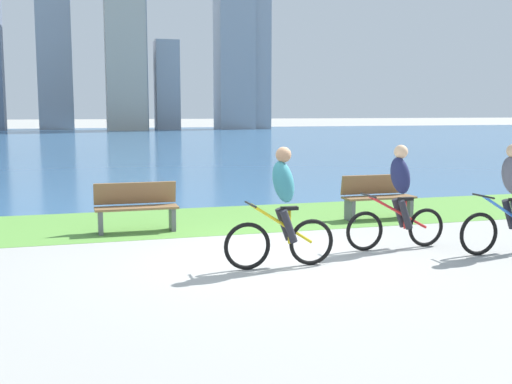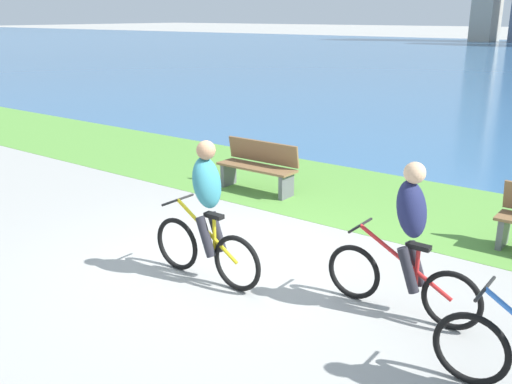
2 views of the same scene
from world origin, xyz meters
TOP-DOWN VIEW (x-y plane):
  - ground_plane at (0.00, 0.00)m, footprint 300.00×300.00m
  - grass_strip_bayside at (0.00, 3.59)m, footprint 120.00×3.28m
  - bay_water_surface at (0.00, 38.64)m, footprint 300.00×66.82m
  - cyclist_lead at (0.07, -0.50)m, footprint 1.63×0.52m
  - cyclist_trailing at (2.26, 0.14)m, footprint 1.73×0.52m
  - cyclist_distant_rear at (3.75, -0.65)m, footprint 1.68×0.52m
  - bench_near_path at (-1.64, 2.77)m, footprint 1.50×0.47m
  - bench_far_along_path at (3.25, 2.76)m, footprint 1.50×0.47m
  - city_skyline_far_shore at (2.87, 64.29)m, footprint 37.63×8.63m

SIDE VIEW (x-z plane):
  - ground_plane at x=0.00m, z-range 0.00..0.00m
  - bay_water_surface at x=0.00m, z-range 0.00..0.00m
  - grass_strip_bayside at x=0.00m, z-range 0.00..0.01m
  - bench_near_path at x=-1.64m, z-range 0.00..0.90m
  - bench_far_along_path at x=3.25m, z-range 0.00..0.90m
  - cyclist_trailing at x=2.26m, z-range 0.00..1.67m
  - cyclist_distant_rear at x=3.75m, z-range -0.01..1.70m
  - cyclist_lead at x=0.07m, z-range -0.01..1.70m
  - city_skyline_far_shore at x=2.87m, z-range -2.10..22.77m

